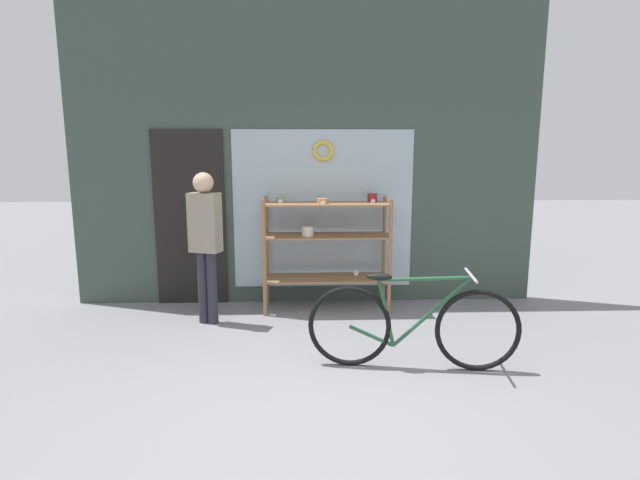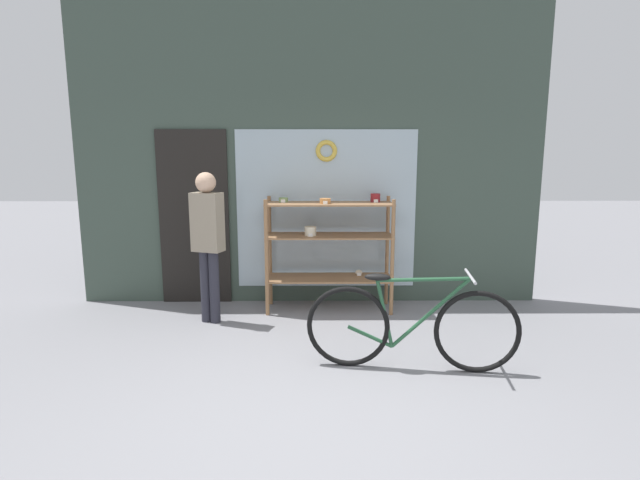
% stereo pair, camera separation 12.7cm
% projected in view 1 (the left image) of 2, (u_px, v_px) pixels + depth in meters
% --- Properties ---
extents(ground_plane, '(30.00, 30.00, 0.00)m').
position_uv_depth(ground_plane, '(310.00, 415.00, 3.56)').
color(ground_plane, gray).
extents(storefront_facade, '(5.59, 0.13, 3.81)m').
position_uv_depth(storefront_facade, '(303.00, 151.00, 5.94)').
color(storefront_facade, '#3D4C42').
rests_on(storefront_facade, ground_plane).
extents(display_case, '(1.46, 0.46, 1.36)m').
position_uv_depth(display_case, '(327.00, 240.00, 5.77)').
color(display_case, '#8E6642').
rests_on(display_case, ground_plane).
extents(bicycle, '(1.79, 0.46, 0.85)m').
position_uv_depth(bicycle, '(412.00, 326.00, 4.26)').
color(bicycle, black).
rests_on(bicycle, ground_plane).
extents(pedestrian, '(0.36, 0.28, 1.63)m').
position_uv_depth(pedestrian, '(205.00, 236.00, 5.29)').
color(pedestrian, '#282833').
rests_on(pedestrian, ground_plane).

